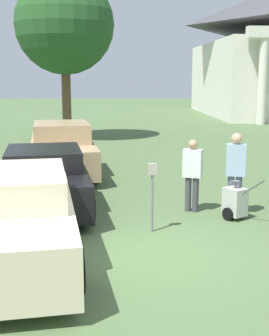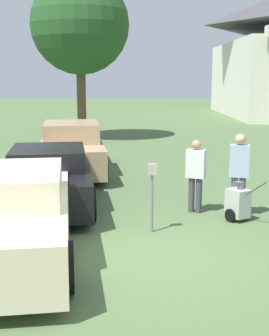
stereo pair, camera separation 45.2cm
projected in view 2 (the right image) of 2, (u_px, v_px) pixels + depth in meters
ground_plane at (147, 255)px, 8.05m from camera, size 120.00×120.00×0.00m
parked_car_cream at (14, 214)px, 7.94m from camera, size 2.46×5.34×1.53m
parked_car_black at (47, 178)px, 11.05m from camera, size 2.51×4.84×1.41m
parked_car_tan at (69, 149)px, 14.97m from camera, size 2.62×5.50×1.62m
parking_meter at (150, 185)px, 9.09m from camera, size 0.18×0.09×1.37m
person_worker at (194, 172)px, 10.45m from camera, size 0.47×0.36×1.65m
person_supervisor at (237, 169)px, 10.14m from camera, size 0.46×0.31×1.83m
equipment_cart at (236, 203)px, 9.95m from camera, size 0.69×0.94×1.00m
shade_tree at (78, 25)px, 22.16m from camera, size 4.69×4.69×7.81m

